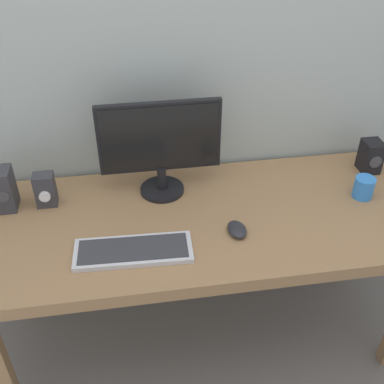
{
  "coord_description": "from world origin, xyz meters",
  "views": [
    {
      "loc": [
        -0.26,
        -1.39,
        1.87
      ],
      "look_at": [
        -0.04,
        0.0,
        0.84
      ],
      "focal_mm": 44.11,
      "sensor_mm": 36.0,
      "label": 1
    }
  ],
  "objects_px": {
    "keyboard_primary": "(133,251)",
    "coffee_mug": "(364,187)",
    "desk": "(202,229)",
    "speaker_right": "(371,156)",
    "mouse": "(237,229)",
    "audio_controller": "(45,190)",
    "speaker_left": "(5,189)",
    "monitor": "(160,144)"
  },
  "relations": [
    {
      "from": "desk",
      "to": "speaker_right",
      "type": "height_order",
      "value": "speaker_right"
    },
    {
      "from": "monitor",
      "to": "mouse",
      "type": "height_order",
      "value": "monitor"
    },
    {
      "from": "keyboard_primary",
      "to": "coffee_mug",
      "type": "distance_m",
      "value": 0.96
    },
    {
      "from": "mouse",
      "to": "speaker_left",
      "type": "bearing_deg",
      "value": 155.49
    },
    {
      "from": "keyboard_primary",
      "to": "speaker_right",
      "type": "bearing_deg",
      "value": 19.47
    },
    {
      "from": "desk",
      "to": "speaker_left",
      "type": "height_order",
      "value": "speaker_left"
    },
    {
      "from": "coffee_mug",
      "to": "monitor",
      "type": "bearing_deg",
      "value": 167.84
    },
    {
      "from": "keyboard_primary",
      "to": "speaker_right",
      "type": "relative_size",
      "value": 2.96
    },
    {
      "from": "mouse",
      "to": "audio_controller",
      "type": "relative_size",
      "value": 0.73
    },
    {
      "from": "speaker_right",
      "to": "audio_controller",
      "type": "bearing_deg",
      "value": -178.57
    },
    {
      "from": "desk",
      "to": "speaker_left",
      "type": "distance_m",
      "value": 0.78
    },
    {
      "from": "coffee_mug",
      "to": "audio_controller",
      "type": "bearing_deg",
      "value": 173.37
    },
    {
      "from": "audio_controller",
      "to": "speaker_right",
      "type": "bearing_deg",
      "value": 1.43
    },
    {
      "from": "monitor",
      "to": "audio_controller",
      "type": "distance_m",
      "value": 0.48
    },
    {
      "from": "speaker_right",
      "to": "audio_controller",
      "type": "height_order",
      "value": "speaker_right"
    },
    {
      "from": "mouse",
      "to": "coffee_mug",
      "type": "bearing_deg",
      "value": 8.58
    },
    {
      "from": "desk",
      "to": "audio_controller",
      "type": "xyz_separation_m",
      "value": [
        -0.6,
        0.17,
        0.13
      ]
    },
    {
      "from": "desk",
      "to": "mouse",
      "type": "bearing_deg",
      "value": -46.63
    },
    {
      "from": "desk",
      "to": "mouse",
      "type": "distance_m",
      "value": 0.18
    },
    {
      "from": "monitor",
      "to": "desk",
      "type": "bearing_deg",
      "value": -55.66
    },
    {
      "from": "monitor",
      "to": "mouse",
      "type": "distance_m",
      "value": 0.45
    },
    {
      "from": "monitor",
      "to": "coffee_mug",
      "type": "height_order",
      "value": "monitor"
    },
    {
      "from": "speaker_right",
      "to": "coffee_mug",
      "type": "relative_size",
      "value": 1.6
    },
    {
      "from": "keyboard_primary",
      "to": "audio_controller",
      "type": "distance_m",
      "value": 0.47
    },
    {
      "from": "mouse",
      "to": "audio_controller",
      "type": "distance_m",
      "value": 0.76
    },
    {
      "from": "keyboard_primary",
      "to": "mouse",
      "type": "distance_m",
      "value": 0.39
    },
    {
      "from": "monitor",
      "to": "speaker_right",
      "type": "relative_size",
      "value": 3.39
    },
    {
      "from": "monitor",
      "to": "audio_controller",
      "type": "xyz_separation_m",
      "value": [
        -0.46,
        -0.03,
        -0.15
      ]
    },
    {
      "from": "coffee_mug",
      "to": "speaker_left",
      "type": "bearing_deg",
      "value": 173.95
    },
    {
      "from": "monitor",
      "to": "speaker_right",
      "type": "xyz_separation_m",
      "value": [
        0.91,
        0.01,
        -0.15
      ]
    },
    {
      "from": "mouse",
      "to": "speaker_right",
      "type": "bearing_deg",
      "value": 20.07
    },
    {
      "from": "keyboard_primary",
      "to": "audio_controller",
      "type": "xyz_separation_m",
      "value": [
        -0.32,
        0.34,
        0.06
      ]
    },
    {
      "from": "monitor",
      "to": "speaker_left",
      "type": "bearing_deg",
      "value": -177.81
    },
    {
      "from": "speaker_left",
      "to": "coffee_mug",
      "type": "relative_size",
      "value": 1.97
    },
    {
      "from": "keyboard_primary",
      "to": "coffee_mug",
      "type": "relative_size",
      "value": 4.73
    },
    {
      "from": "desk",
      "to": "speaker_right",
      "type": "relative_size",
      "value": 12.59
    },
    {
      "from": "audio_controller",
      "to": "coffee_mug",
      "type": "relative_size",
      "value": 1.56
    },
    {
      "from": "mouse",
      "to": "keyboard_primary",
      "type": "bearing_deg",
      "value": -178.37
    },
    {
      "from": "desk",
      "to": "audio_controller",
      "type": "distance_m",
      "value": 0.63
    },
    {
      "from": "desk",
      "to": "monitor",
      "type": "height_order",
      "value": "monitor"
    },
    {
      "from": "speaker_left",
      "to": "speaker_right",
      "type": "bearing_deg",
      "value": 1.18
    },
    {
      "from": "speaker_right",
      "to": "coffee_mug",
      "type": "xyz_separation_m",
      "value": [
        -0.11,
        -0.18,
        -0.03
      ]
    }
  ]
}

